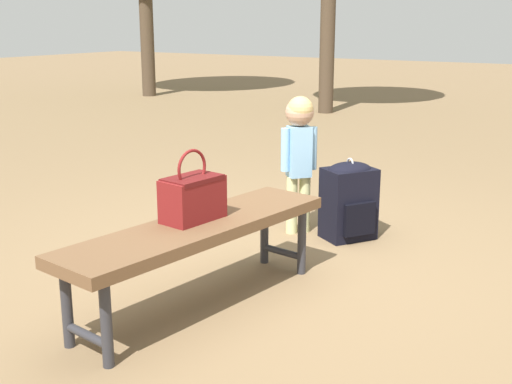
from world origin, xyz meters
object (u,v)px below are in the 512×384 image
at_px(park_bench, 198,233).
at_px(backpack_large, 349,199).
at_px(handbag, 193,196).
at_px(child_standing, 299,143).

bearing_deg(park_bench, backpack_large, -8.00).
relative_size(park_bench, handbag, 4.46).
distance_m(park_bench, child_standing, 1.37).
bearing_deg(handbag, backpack_large, -10.18).
height_order(park_bench, handbag, handbag).
xyz_separation_m(child_standing, backpack_large, (0.07, -0.35, -0.36)).
height_order(park_bench, child_standing, child_standing).
relative_size(handbag, child_standing, 0.39).
xyz_separation_m(park_bench, child_standing, (1.34, 0.15, 0.24)).
relative_size(park_bench, backpack_large, 2.96).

